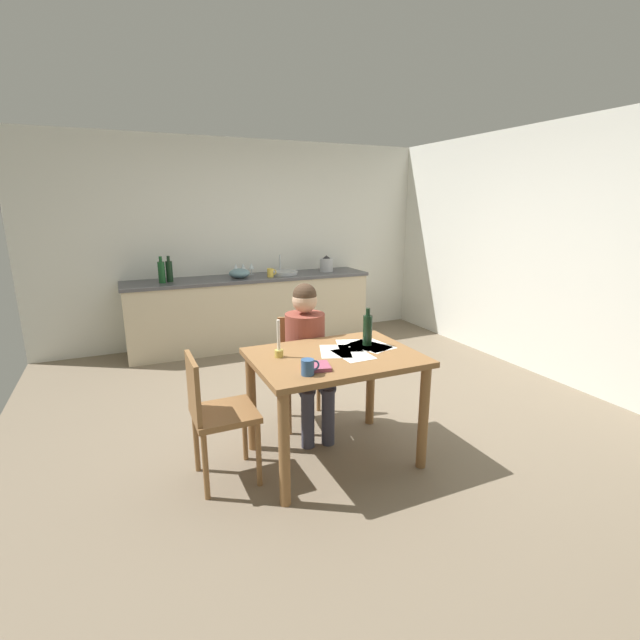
# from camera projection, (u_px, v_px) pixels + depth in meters

# --- Properties ---
(ground_plane) EXTENTS (5.20, 5.20, 0.04)m
(ground_plane) POSITION_uv_depth(u_px,v_px,m) (322.00, 415.00, 3.97)
(ground_plane) COLOR #7A6B56
(wall_back) EXTENTS (5.20, 0.12, 2.60)m
(wall_back) POSITION_uv_depth(u_px,v_px,m) (242.00, 243.00, 5.94)
(wall_back) COLOR silver
(wall_back) RESTS_ON ground
(wall_right) EXTENTS (0.12, 5.20, 2.60)m
(wall_right) POSITION_uv_depth(u_px,v_px,m) (550.00, 253.00, 4.67)
(wall_right) COLOR silver
(wall_right) RESTS_ON ground
(kitchen_counter) EXTENTS (3.10, 0.64, 0.90)m
(kitchen_counter) POSITION_uv_depth(u_px,v_px,m) (252.00, 311.00, 5.84)
(kitchen_counter) COLOR beige
(kitchen_counter) RESTS_ON ground
(dining_table) EXTENTS (1.13, 0.84, 0.79)m
(dining_table) POSITION_uv_depth(u_px,v_px,m) (335.00, 372.00, 3.12)
(dining_table) COLOR olive
(dining_table) RESTS_ON ground
(chair_at_table) EXTENTS (0.45, 0.45, 0.88)m
(chair_at_table) POSITION_uv_depth(u_px,v_px,m) (303.00, 364.00, 3.75)
(chair_at_table) COLOR olive
(chair_at_table) RESTS_ON ground
(person_seated) EXTENTS (0.38, 0.62, 1.19)m
(person_seated) POSITION_uv_depth(u_px,v_px,m) (307.00, 349.00, 3.57)
(person_seated) COLOR brown
(person_seated) RESTS_ON ground
(chair_side_empty) EXTENTS (0.40, 0.40, 0.88)m
(chair_side_empty) POSITION_uv_depth(u_px,v_px,m) (215.00, 412.00, 2.89)
(chair_side_empty) COLOR olive
(chair_side_empty) RESTS_ON ground
(coffee_mug) EXTENTS (0.12, 0.08, 0.10)m
(coffee_mug) POSITION_uv_depth(u_px,v_px,m) (308.00, 367.00, 2.71)
(coffee_mug) COLOR #33598C
(coffee_mug) RESTS_ON dining_table
(candlestick) EXTENTS (0.06, 0.06, 0.26)m
(candlestick) POSITION_uv_depth(u_px,v_px,m) (279.00, 347.00, 3.02)
(candlestick) COLOR gold
(candlestick) RESTS_ON dining_table
(book_magazine) EXTENTS (0.20, 0.19, 0.03)m
(book_magazine) POSITION_uv_depth(u_px,v_px,m) (316.00, 367.00, 2.82)
(book_magazine) COLOR #A24963
(book_magazine) RESTS_ON dining_table
(paper_letter) EXTENTS (0.26, 0.33, 0.00)m
(paper_letter) POSITION_uv_depth(u_px,v_px,m) (373.00, 345.00, 3.29)
(paper_letter) COLOR white
(paper_letter) RESTS_ON dining_table
(paper_bill) EXTENTS (0.31, 0.36, 0.00)m
(paper_bill) POSITION_uv_depth(u_px,v_px,m) (369.00, 346.00, 3.27)
(paper_bill) COLOR white
(paper_bill) RESTS_ON dining_table
(paper_envelope) EXTENTS (0.22, 0.30, 0.00)m
(paper_envelope) POSITION_uv_depth(u_px,v_px,m) (353.00, 354.00, 3.09)
(paper_envelope) COLOR white
(paper_envelope) RESTS_ON dining_table
(paper_receipt) EXTENTS (0.30, 0.35, 0.00)m
(paper_receipt) POSITION_uv_depth(u_px,v_px,m) (352.00, 345.00, 3.28)
(paper_receipt) COLOR white
(paper_receipt) RESTS_ON dining_table
(paper_notice) EXTENTS (0.30, 0.35, 0.00)m
(paper_notice) POSITION_uv_depth(u_px,v_px,m) (335.00, 351.00, 3.15)
(paper_notice) COLOR white
(paper_notice) RESTS_ON dining_table
(wine_bottle_on_table) EXTENTS (0.07, 0.07, 0.28)m
(wine_bottle_on_table) POSITION_uv_depth(u_px,v_px,m) (368.00, 330.00, 3.27)
(wine_bottle_on_table) COLOR black
(wine_bottle_on_table) RESTS_ON dining_table
(sink_unit) EXTENTS (0.36, 0.36, 0.24)m
(sink_unit) POSITION_uv_depth(u_px,v_px,m) (284.00, 272.00, 5.90)
(sink_unit) COLOR #B2B7BC
(sink_unit) RESTS_ON kitchen_counter
(bottle_oil) EXTENTS (0.08, 0.08, 0.31)m
(bottle_oil) POSITION_uv_depth(u_px,v_px,m) (162.00, 272.00, 5.22)
(bottle_oil) COLOR #194C23
(bottle_oil) RESTS_ON kitchen_counter
(bottle_vinegar) EXTENTS (0.08, 0.08, 0.31)m
(bottle_vinegar) POSITION_uv_depth(u_px,v_px,m) (169.00, 271.00, 5.29)
(bottle_vinegar) COLOR black
(bottle_vinegar) RESTS_ON kitchen_counter
(mixing_bowl) EXTENTS (0.26, 0.26, 0.12)m
(mixing_bowl) POSITION_uv_depth(u_px,v_px,m) (239.00, 273.00, 5.59)
(mixing_bowl) COLOR #668C99
(mixing_bowl) RESTS_ON kitchen_counter
(stovetop_kettle) EXTENTS (0.18, 0.18, 0.22)m
(stovetop_kettle) POSITION_uv_depth(u_px,v_px,m) (326.00, 264.00, 6.12)
(stovetop_kettle) COLOR #B7BABF
(stovetop_kettle) RESTS_ON kitchen_counter
(wine_glass_near_sink) EXTENTS (0.07, 0.07, 0.15)m
(wine_glass_near_sink) POSITION_uv_depth(u_px,v_px,m) (251.00, 266.00, 5.85)
(wine_glass_near_sink) COLOR silver
(wine_glass_near_sink) RESTS_ON kitchen_counter
(wine_glass_by_kettle) EXTENTS (0.07, 0.07, 0.15)m
(wine_glass_by_kettle) POSITION_uv_depth(u_px,v_px,m) (243.00, 267.00, 5.81)
(wine_glass_by_kettle) COLOR silver
(wine_glass_by_kettle) RESTS_ON kitchen_counter
(wine_glass_back_left) EXTENTS (0.07, 0.07, 0.15)m
(wine_glass_back_left) POSITION_uv_depth(u_px,v_px,m) (236.00, 267.00, 5.77)
(wine_glass_back_left) COLOR silver
(wine_glass_back_left) RESTS_ON kitchen_counter
(teacup_on_counter) EXTENTS (0.12, 0.08, 0.11)m
(teacup_on_counter) POSITION_uv_depth(u_px,v_px,m) (271.00, 273.00, 5.67)
(teacup_on_counter) COLOR #F2CC4C
(teacup_on_counter) RESTS_ON kitchen_counter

